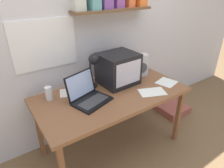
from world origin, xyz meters
TOP-DOWN VIEW (x-y plane):
  - ground_plane at (0.00, 0.00)m, footprint 12.00×12.00m
  - back_wall at (0.00, 0.47)m, footprint 5.60×0.24m
  - corner_desk at (0.00, 0.00)m, footprint 1.50×0.77m
  - crt_monitor at (0.18, 0.15)m, footprint 0.39×0.36m
  - laptop at (-0.26, 0.02)m, footprint 0.40×0.37m
  - desk_lamp at (-0.09, 0.19)m, footprint 0.13×0.18m
  - juice_glass at (-0.55, 0.23)m, footprint 0.06×0.06m
  - space_heater at (0.50, 0.16)m, footprint 0.18×0.15m
  - printed_handout at (0.62, -0.15)m, footprint 0.24×0.23m
  - loose_paper_near_laptop at (-0.33, 0.24)m, footprint 0.27×0.24m
  - open_notebook at (0.34, -0.21)m, footprint 0.30×0.25m
  - floor_cushion at (1.11, 0.09)m, footprint 0.39×0.39m

SIDE VIEW (x-z plane):
  - ground_plane at x=0.00m, z-range 0.00..0.00m
  - floor_cushion at x=1.11m, z-range 0.00..0.09m
  - corner_desk at x=0.00m, z-range 0.29..1.00m
  - printed_handout at x=0.62m, z-range 0.71..0.71m
  - loose_paper_near_laptop at x=-0.33m, z-range 0.71..0.71m
  - open_notebook at x=0.34m, z-range 0.71..0.71m
  - juice_glass at x=-0.55m, z-range 0.70..0.83m
  - laptop at x=-0.26m, z-range 0.64..0.90m
  - space_heater at x=0.50m, z-range 0.70..0.96m
  - crt_monitor at x=0.18m, z-range 0.71..1.04m
  - desk_lamp at x=-0.09m, z-range 0.78..1.15m
  - back_wall at x=0.00m, z-range 0.00..2.60m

